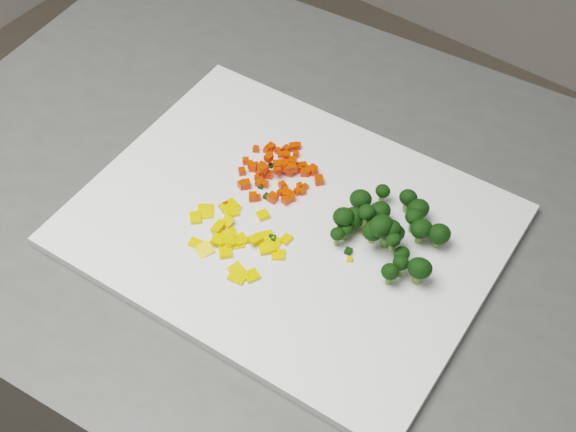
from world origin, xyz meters
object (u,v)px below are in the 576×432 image
Objects in this scene: counter_block at (300,390)px; cutting_board at (288,225)px; broccoli_pile at (389,225)px; pepper_pile at (236,233)px; carrot_pile at (278,165)px.

cutting_board is at bearing -83.94° from counter_block.
cutting_board is 3.75× the size of broccoli_pile.
pepper_pile is 0.17m from broccoli_pile.
carrot_pile is (-0.05, 0.02, 0.48)m from counter_block.
carrot_pile is 0.86× the size of pepper_pile.
carrot_pile is at bearing 162.48° from counter_block.
carrot_pile reaches higher than counter_block.
cutting_board is 3.88× the size of pepper_pile.
carrot_pile is (-0.05, 0.05, 0.02)m from cutting_board.
carrot_pile reaches higher than pepper_pile.
counter_block is at bearing -17.52° from carrot_pile.
broccoli_pile reaches higher than pepper_pile.
cutting_board is 0.06m from pepper_pile.
pepper_pile is (-0.03, -0.05, 0.01)m from cutting_board.
cutting_board is 4.50× the size of carrot_pile.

